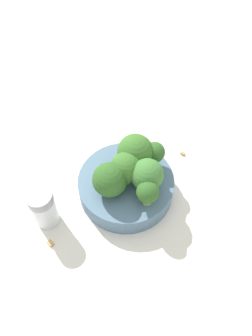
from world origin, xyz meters
name	(u,v)px	position (x,y,z in m)	size (l,w,h in m)	color
ground_plane	(126,192)	(0.00, 0.00, 0.00)	(3.00, 3.00, 0.00)	silver
bowl	(126,186)	(0.00, 0.00, 0.02)	(0.15, 0.15, 0.04)	slate
broccoli_floret_0	(110,180)	(-0.03, 0.01, 0.06)	(0.05, 0.05, 0.05)	#8EB770
broccoli_floret_1	(135,152)	(0.03, 0.01, 0.07)	(0.05, 0.05, 0.06)	#8EB770
broccoli_floret_2	(126,168)	(0.00, 0.00, 0.07)	(0.05, 0.05, 0.06)	#8EB770
broccoli_floret_3	(154,154)	(0.05, -0.02, 0.06)	(0.03, 0.03, 0.05)	#8EB770
broccoli_floret_4	(148,193)	(-0.01, -0.05, 0.06)	(0.03, 0.03, 0.05)	#7A9E5B
broccoli_floret_5	(147,175)	(0.01, -0.03, 0.07)	(0.05, 0.05, 0.06)	#8EB770
pepper_shaker	(44,208)	(-0.11, 0.07, 0.04)	(0.04, 0.04, 0.07)	silver
almond_crumb_0	(50,243)	(-0.14, 0.04, 0.00)	(0.01, 0.01, 0.01)	tan
almond_crumb_1	(183,153)	(0.12, -0.03, 0.00)	(0.01, 0.01, 0.01)	#AD7F4C
almond_crumb_2	(122,144)	(0.07, 0.07, 0.00)	(0.01, 0.01, 0.01)	olive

